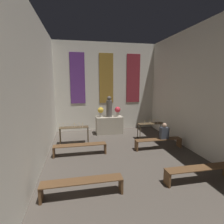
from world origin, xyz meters
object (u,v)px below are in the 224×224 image
Objects in this scene: person_seated at (164,132)px; candle_rack_right at (151,125)px; candle_rack_left at (74,129)px; statue at (109,107)px; altar at (109,125)px; pew_second_left at (82,184)px; pew_back_right at (158,141)px; pew_second_right at (199,171)px; pew_back_left at (80,147)px; flower_vase_right at (118,110)px; flower_vase_left at (101,111)px.

candle_rack_right is at bearing 90.50° from person_seated.
statue is at bearing 34.41° from candle_rack_left.
pew_second_left is (-1.71, -5.37, -0.16)m from altar.
person_seated is (0.25, -0.00, 0.42)m from pew_back_right.
candle_rack_right is at bearing 86.58° from pew_second_right.
altar is at bearing 34.41° from candle_rack_left.
pew_second_left is (-1.71, -5.37, -1.18)m from statue.
flower_vase_right is at bearing 51.11° from pew_back_left.
flower_vase_right reaches higher than altar.
flower_vase_right is (0.49, 0.00, 0.84)m from altar.
pew_back_left and pew_back_right have the same top height.
flower_vase_left is at bearing 77.16° from pew_second_left.
statue is 3.42m from pew_back_right.
pew_back_right is at bearing -65.79° from flower_vase_right.
statue reaches higher than flower_vase_left.
candle_rack_right is 1.90× the size of person_seated.
pew_back_left is 3.42m from pew_back_right.
person_seated is (1.48, -2.72, -0.57)m from flower_vase_right.
altar is 3.22m from pew_back_right.
person_seated reaches higher than altar.
flower_vase_right is at bearing 0.00° from flower_vase_left.
altar reaches higher than pew_second_left.
flower_vase_right is 2.07m from candle_rack_right.
flower_vase_left and flower_vase_right have the same top height.
pew_second_right is at bearing -37.73° from pew_back_left.
statue is 0.55× the size of pew_second_left.
pew_back_right is (1.71, -2.72, -0.16)m from altar.
pew_back_right is (3.42, 0.00, 0.00)m from pew_back_left.
pew_second_right is 2.64m from pew_back_right.
candle_rack_left is at bearing 160.49° from person_seated.
flower_vase_right is 0.41× the size of candle_rack_right.
person_seated is (0.01, -1.39, 0.04)m from candle_rack_right.
candle_rack_left is 1.90× the size of person_seated.
statue is 3.44m from person_seated.
pew_second_left is at bearing -90.00° from pew_back_left.
flower_vase_left is 0.41× the size of candle_rack_left.
candle_rack_left is at bearing -151.26° from flower_vase_right.
person_seated is (3.67, 2.64, 0.42)m from pew_second_left.
pew_second_right is at bearing 0.00° from pew_second_left.
statue is 0.55× the size of pew_back_right.
flower_vase_left is at bearing 151.31° from candle_rack_right.
candle_rack_right is (1.95, -1.33, -0.80)m from statue.
pew_back_left is at bearing 90.00° from pew_second_left.
candle_rack_right is 0.64× the size of pew_second_right.
candle_rack_left is 1.46m from pew_back_left.
candle_rack_left is at bearing 93.41° from pew_second_left.
pew_second_right is (3.42, 0.00, 0.00)m from pew_second_left.
person_seated reaches higher than pew_back_left.
pew_back_left is at bearing -122.13° from statue.
altar is at bearing 122.13° from pew_back_right.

